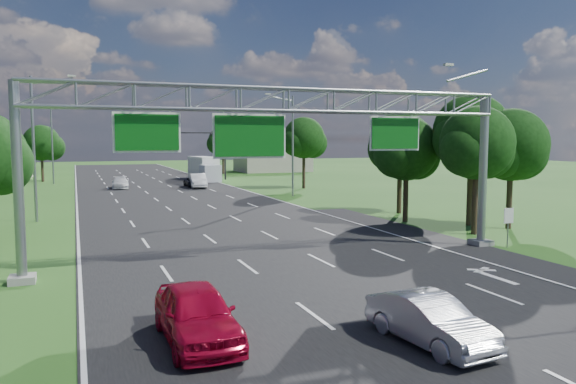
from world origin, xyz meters
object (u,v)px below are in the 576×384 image
regulatory_sign (509,219)px  box_truck (205,169)px  sign_gantry (288,113)px  traffic_signal (200,143)px  silver_sedan (430,320)px  red_coupe (197,314)px

regulatory_sign → box_truck: box_truck is taller
sign_gantry → regulatory_sign: size_ratio=11.19×
traffic_signal → silver_sedan: bearing=-96.4°
traffic_signal → red_coupe: bearing=-102.1°
box_truck → traffic_signal: bearing=145.4°
regulatory_sign → red_coupe: regulatory_sign is taller
silver_sedan → box_truck: (7.79, 64.18, 0.88)m
red_coupe → silver_sedan: red_coupe is taller
traffic_signal → box_truck: (0.52, -0.27, -3.60)m
sign_gantry → regulatory_sign: sign_gantry is taller
sign_gantry → silver_sedan: (-0.12, -11.45, -6.20)m
traffic_signal → red_coupe: traffic_signal is taller
traffic_signal → sign_gantry: bearing=-97.7°
red_coupe → traffic_signal: bearing=77.1°
traffic_signal → regulatory_sign: bearing=-84.8°
box_truck → red_coupe: bearing=-110.2°
regulatory_sign → red_coupe: 19.88m
regulatory_sign → traffic_signal: (-4.92, 54.02, 3.66)m
regulatory_sign → traffic_signal: traffic_signal is taller
traffic_signal → silver_sedan: 65.01m
silver_sedan → sign_gantry: bearing=82.9°
regulatory_sign → red_coupe: size_ratio=0.44×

